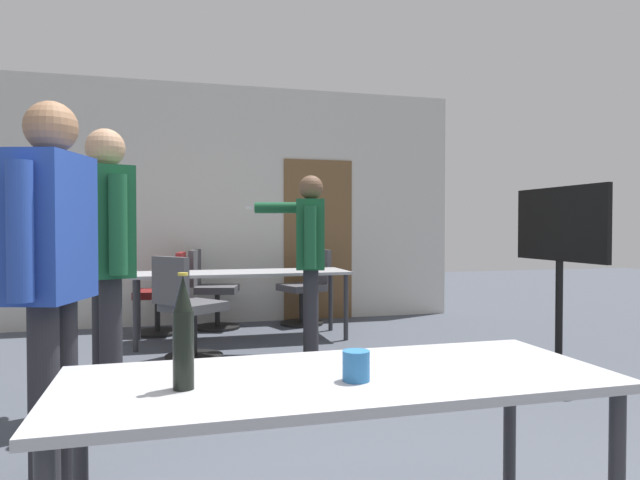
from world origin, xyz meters
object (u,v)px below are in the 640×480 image
tv_screen (560,257)px  drink_cup (356,366)px  beer_bottle (183,334)px  office_chair_far_right (187,311)px  office_chair_mid_tucked (164,296)px  person_left_plaid (104,242)px  office_chair_far_left (211,292)px  person_center_tall (309,248)px  person_near_casual (49,254)px  office_chair_side_rolled (307,290)px

tv_screen → drink_cup: (-2.60, -2.38, -0.17)m
beer_bottle → tv_screen: bearing=36.9°
office_chair_far_right → office_chair_mid_tucked: 1.36m
office_chair_far_right → drink_cup: bearing=-31.6°
office_chair_mid_tucked → beer_bottle: 4.88m
person_left_plaid → office_chair_far_right: bearing=-41.5°
office_chair_far_right → drink_cup: 3.59m
office_chair_far_left → office_chair_mid_tucked: office_chair_far_left is taller
person_center_tall → drink_cup: 3.52m
office_chair_far_right → beer_bottle: (-0.14, -3.51, 0.44)m
person_near_casual → drink_cup: bearing=-121.3°
person_left_plaid → office_chair_mid_tucked: 2.83m
office_chair_far_right → tv_screen: bearing=30.8°
office_chair_far_right → office_chair_side_rolled: office_chair_far_right is taller
person_left_plaid → office_chair_far_left: (0.89, 2.92, -0.67)m
office_chair_mid_tucked → drink_cup: 4.95m
office_chair_far_right → office_chair_side_rolled: size_ratio=1.02×
office_chair_far_right → beer_bottle: beer_bottle is taller
person_center_tall → office_chair_far_right: bearing=99.3°
tv_screen → office_chair_far_right: bearing=-111.6°
person_near_casual → tv_screen: bearing=-55.4°
office_chair_side_rolled → office_chair_mid_tucked: 1.70m
person_center_tall → office_chair_far_right: (-1.10, 0.12, -0.56)m
tv_screen → office_chair_far_left: size_ratio=1.65×
tv_screen → person_near_casual: size_ratio=0.86×
tv_screen → drink_cup: tv_screen is taller
office_chair_side_rolled → office_chair_far_left: size_ratio=0.99×
person_left_plaid → drink_cup: bearing=-176.1°
office_chair_side_rolled → office_chair_far_left: 1.16m
person_center_tall → office_chair_mid_tucked: size_ratio=1.84×
tv_screen → beer_bottle: 3.89m
person_center_tall → beer_bottle: person_center_tall is taller
person_center_tall → drink_cup: person_center_tall is taller
office_chair_far_left → beer_bottle: bearing=9.3°
office_chair_far_left → drink_cup: office_chair_far_left is taller
person_near_casual → person_left_plaid: size_ratio=0.97×
person_left_plaid → office_chair_far_right: 1.63m
office_chair_side_rolled → person_left_plaid: bearing=126.0°
tv_screen → beer_bottle: size_ratio=4.48×
person_near_casual → person_center_tall: 2.88m
beer_bottle → drink_cup: size_ratio=3.65×
office_chair_far_right → office_chair_side_rolled: 2.14m
office_chair_far_right → office_chair_mid_tucked: size_ratio=1.03×
person_center_tall → person_left_plaid: (-1.66, -1.26, 0.10)m
tv_screen → office_chair_far_right: tv_screen is taller
person_center_tall → office_chair_side_rolled: person_center_tall is taller
office_chair_far_right → beer_bottle: size_ratio=2.75×
person_near_casual → drink_cup: (1.07, -1.19, -0.30)m
person_near_casual → office_chair_mid_tucked: (0.50, 3.71, -0.65)m
tv_screen → office_chair_far_left: tv_screen is taller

